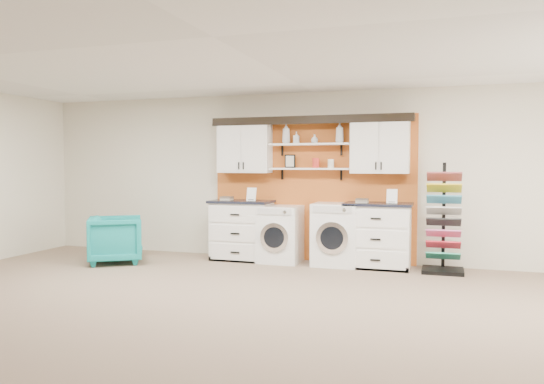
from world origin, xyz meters
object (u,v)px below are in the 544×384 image
(base_cabinet_left, at_px, (242,230))
(washer, at_px, (280,234))
(base_cabinet_right, at_px, (378,235))
(sample_rack, at_px, (443,237))
(armchair, at_px, (116,239))
(dryer, at_px, (336,234))

(base_cabinet_left, xyz_separation_m, washer, (0.68, -0.00, -0.04))
(base_cabinet_right, relative_size, sample_rack, 0.63)
(armchair, bearing_deg, base_cabinet_left, -97.00)
(dryer, bearing_deg, base_cabinet_right, 0.29)
(base_cabinet_left, relative_size, dryer, 1.04)
(sample_rack, distance_m, armchair, 5.14)
(washer, xyz_separation_m, sample_rack, (2.54, -0.06, 0.06))
(dryer, relative_size, armchair, 1.18)
(armchair, bearing_deg, dryer, -108.43)
(base_cabinet_right, height_order, washer, base_cabinet_right)
(dryer, bearing_deg, armchair, -165.40)
(base_cabinet_right, distance_m, washer, 1.58)
(washer, distance_m, sample_rack, 2.55)
(washer, xyz_separation_m, dryer, (0.93, 0.00, 0.03))
(base_cabinet_left, bearing_deg, washer, -0.28)
(base_cabinet_left, relative_size, armchair, 1.22)
(washer, bearing_deg, base_cabinet_right, 0.12)
(base_cabinet_left, relative_size, sample_rack, 0.63)
(base_cabinet_left, height_order, armchair, base_cabinet_left)
(dryer, height_order, armchair, dryer)
(base_cabinet_right, bearing_deg, dryer, -179.71)
(sample_rack, bearing_deg, washer, 178.58)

